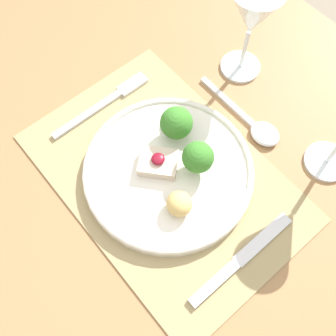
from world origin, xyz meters
TOP-DOWN VIEW (x-y plane):
  - ground_plane at (0.00, 0.00)m, footprint 8.00×8.00m
  - dining_table at (0.00, 0.00)m, footprint 1.19×0.99m
  - placemat at (0.00, 0.00)m, footprint 0.46×0.31m
  - dinner_plate at (-0.00, 0.01)m, footprint 0.29×0.29m
  - fork at (-0.18, 0.02)m, footprint 0.02×0.21m
  - knife at (0.18, -0.01)m, footprint 0.02×0.21m
  - spoon at (0.04, 0.19)m, footprint 0.19×0.05m
  - wine_glass_far at (-0.08, 0.26)m, footprint 0.09×0.09m

SIDE VIEW (x-z plane):
  - ground_plane at x=0.00m, z-range 0.00..0.00m
  - dining_table at x=0.00m, z-range 0.27..1.01m
  - placemat at x=0.00m, z-range 0.73..0.74m
  - fork at x=-0.18m, z-range 0.74..0.74m
  - knife at x=0.18m, z-range 0.74..0.75m
  - spoon at x=0.04m, z-range 0.73..0.75m
  - dinner_plate at x=0.00m, z-range 0.71..0.80m
  - wine_glass_far at x=-0.08m, z-range 0.77..0.95m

